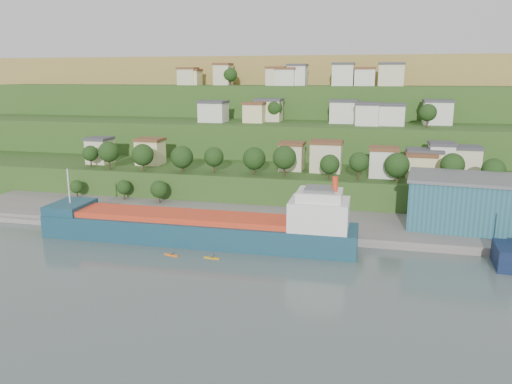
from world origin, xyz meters
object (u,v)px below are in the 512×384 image
(cargo_ship_near, at_px, (206,229))
(kayak_orange, at_px, (171,254))
(caravan, at_px, (76,209))
(warehouse, at_px, (473,202))

(cargo_ship_near, height_order, kayak_orange, cargo_ship_near)
(cargo_ship_near, bearing_deg, kayak_orange, -113.30)
(cargo_ship_near, bearing_deg, caravan, 164.60)
(cargo_ship_near, bearing_deg, warehouse, 17.93)
(warehouse, xyz_separation_m, kayak_orange, (-67.00, -31.53, -8.18))
(cargo_ship_near, distance_m, kayak_orange, 11.96)
(warehouse, relative_size, caravan, 5.17)
(warehouse, bearing_deg, cargo_ship_near, -155.66)
(warehouse, height_order, kayak_orange, warehouse)
(warehouse, distance_m, kayak_orange, 74.50)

